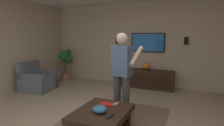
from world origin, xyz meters
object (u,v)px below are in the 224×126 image
object	(u,v)px
remote_black	(110,116)
wall_speaker_right	(118,40)
media_console	(145,79)
vase_round	(146,66)
coffee_table	(102,117)
book	(107,104)
remote_white	(115,104)
wall_speaker_left	(186,41)
tv	(148,43)
potted_plant_tall	(66,60)
bowl	(100,109)
armchair	(37,81)
person_standing	(122,70)

from	to	relation	value
remote_black	wall_speaker_right	xyz separation A→B (m)	(3.37, 1.26, 1.03)
media_console	vase_round	distance (m)	0.39
coffee_table	remote_black	world-z (taller)	remote_black
media_console	book	size ratio (longest dim) A/B	7.73
coffee_table	wall_speaker_right	bearing A→B (deg)	17.92
wall_speaker_right	book	bearing A→B (deg)	-161.23
remote_white	wall_speaker_left	bearing A→B (deg)	4.45
wall_speaker_right	tv	bearing A→B (deg)	-90.74
potted_plant_tall	bowl	size ratio (longest dim) A/B	4.72
armchair	wall_speaker_right	xyz separation A→B (m)	(1.80, -1.81, 1.16)
potted_plant_tall	remote_black	xyz separation A→B (m)	(-2.96, -3.09, -0.30)
person_standing	bowl	bearing A→B (deg)	-172.91
bowl	vase_round	bearing A→B (deg)	0.33
coffee_table	book	world-z (taller)	book
coffee_table	potted_plant_tall	world-z (taller)	potted_plant_tall
armchair	tv	distance (m)	3.51
person_standing	bowl	size ratio (longest dim) A/B	7.02
vase_round	wall_speaker_right	size ratio (longest dim) A/B	1.00
wall_speaker_left	wall_speaker_right	size ratio (longest dim) A/B	1.00
tv	book	distance (m)	3.12
person_standing	remote_black	distance (m)	1.09
potted_plant_tall	wall_speaker_left	xyz separation A→B (m)	(0.41, -3.96, 0.73)
book	vase_round	distance (m)	2.77
tv	person_standing	bearing A→B (deg)	1.81
tv	book	world-z (taller)	tv
armchair	potted_plant_tall	size ratio (longest dim) A/B	0.83
media_console	remote_white	distance (m)	2.66
potted_plant_tall	wall_speaker_right	bearing A→B (deg)	-77.33
book	wall_speaker_left	size ratio (longest dim) A/B	1.00
coffee_table	remote_white	xyz separation A→B (m)	(0.30, -0.10, 0.12)
media_console	vase_round	bearing A→B (deg)	151.56
media_console	bowl	world-z (taller)	media_console
person_standing	wall_speaker_right	xyz separation A→B (m)	(2.43, 1.09, 0.50)
remote_black	vase_round	size ratio (longest dim) A/B	0.68
bowl	vase_round	size ratio (longest dim) A/B	1.06
coffee_table	tv	xyz separation A→B (m)	(3.20, 0.03, 1.08)
tv	wall_speaker_right	bearing A→B (deg)	-90.74
potted_plant_tall	coffee_table	bearing A→B (deg)	-134.26
coffee_table	armchair	bearing A→B (deg)	63.62
coffee_table	remote_black	bearing A→B (deg)	-126.46
remote_black	vase_round	bearing A→B (deg)	7.83
tv	wall_speaker_left	xyz separation A→B (m)	(0.01, -1.11, 0.07)
armchair	remote_white	distance (m)	3.16
potted_plant_tall	remote_white	world-z (taller)	potted_plant_tall
tv	bowl	bearing A→B (deg)	0.58
tv	person_standing	xyz separation A→B (m)	(-2.42, -0.08, -0.44)
book	wall_speaker_right	xyz separation A→B (m)	(2.99, 1.02, 1.02)
armchair	potted_plant_tall	bearing A→B (deg)	82.30
bowl	book	distance (m)	0.30
person_standing	potted_plant_tall	size ratio (longest dim) A/B	1.49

